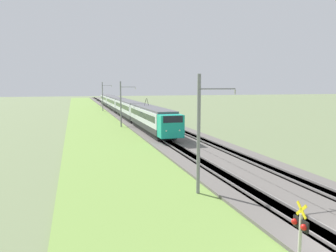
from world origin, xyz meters
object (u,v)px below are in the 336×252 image
object	(u,v)px
catenary_mast_mid	(121,104)
catenary_mast_far	(103,96)
crossing_signal_near	(300,240)
passenger_train	(121,105)
catenary_mast_near	(200,133)

from	to	relation	value
catenary_mast_mid	catenary_mast_far	size ratio (longest dim) A/B	0.97
crossing_signal_near	catenary_mast_mid	size ratio (longest dim) A/B	0.42
passenger_train	crossing_signal_near	world-z (taller)	passenger_train
catenary_mast_near	catenary_mast_mid	world-z (taller)	catenary_mast_near
crossing_signal_near	catenary_mast_mid	xyz separation A→B (m)	(44.23, -0.52, 1.95)
catenary_mast_mid	catenary_mast_far	world-z (taller)	catenary_mast_far
passenger_train	catenary_mast_near	size ratio (longest dim) A/B	10.75
crossing_signal_near	catenary_mast_far	world-z (taller)	catenary_mast_far
passenger_train	catenary_mast_mid	size ratio (longest dim) A/B	10.85
passenger_train	catenary_mast_mid	bearing A→B (deg)	-7.86
passenger_train	catenary_mast_far	size ratio (longest dim) A/B	10.57
passenger_train	crossing_signal_near	bearing A→B (deg)	-3.07
catenary_mast_mid	catenary_mast_far	xyz separation A→B (m)	(34.14, 0.00, 0.10)
passenger_train	catenary_mast_far	bearing A→B (deg)	-166.10
catenary_mast_near	catenary_mast_mid	xyz separation A→B (m)	(34.14, -0.00, -0.03)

